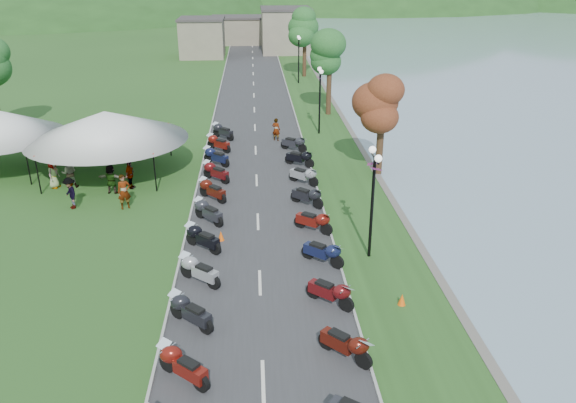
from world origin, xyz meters
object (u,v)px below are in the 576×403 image
object	(u,v)px
vendor_tent_main	(108,143)
pedestrian_c	(73,208)
pedestrian_a	(126,208)
pedestrian_b	(72,187)

from	to	relation	value
vendor_tent_main	pedestrian_c	size ratio (longest dim) A/B	3.75
pedestrian_a	pedestrian_b	xyz separation A→B (m)	(-3.88, 3.38, 0.00)
pedestrian_a	pedestrian_c	xyz separation A→B (m)	(-2.91, 0.18, 0.00)
pedestrian_c	pedestrian_b	bearing A→B (deg)	163.63
vendor_tent_main	pedestrian_c	distance (m)	5.95
pedestrian_c	pedestrian_a	bearing A→B (deg)	52.98
pedestrian_b	pedestrian_c	world-z (taller)	pedestrian_b
pedestrian_b	pedestrian_c	distance (m)	3.34
pedestrian_b	pedestrian_c	size ratio (longest dim) A/B	1.02
vendor_tent_main	pedestrian_b	xyz separation A→B (m)	(-1.87, -2.33, -2.00)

